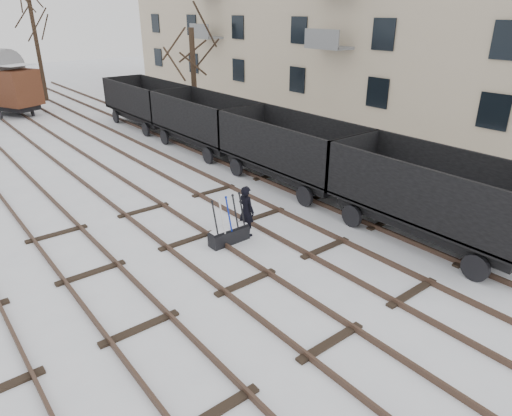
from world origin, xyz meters
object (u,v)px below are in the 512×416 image
Objects in this scene: ground_frame at (229,234)px; freight_wagon_a at (433,209)px; box_van_wagon at (6,86)px; worker at (246,211)px.

freight_wagon_a is (5.01, -3.69, 0.74)m from ground_frame.
box_van_wagon is (-0.74, 24.36, 1.66)m from ground_frame.
box_van_wagon is (-5.75, 28.05, 0.92)m from freight_wagon_a.
freight_wagon_a is 1.33× the size of box_van_wagon.
worker is at bearing 6.47° from ground_frame.
worker is 0.25× the size of freight_wagon_a.
box_van_wagon reaches higher than freight_wagon_a.
freight_wagon_a is (4.26, -3.79, 0.20)m from worker.
box_van_wagon is (-1.49, 24.26, 1.12)m from worker.
freight_wagon_a is 28.65m from box_van_wagon.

